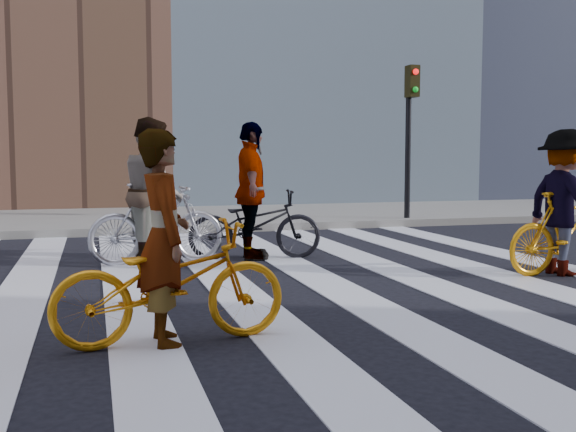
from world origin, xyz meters
name	(u,v)px	position (x,y,z in m)	size (l,w,h in m)	color
ground	(272,280)	(0.00, 0.00, 0.00)	(100.00, 100.00, 0.00)	black
sidewalk_far	(187,218)	(0.00, 7.50, 0.07)	(100.00, 5.00, 0.15)	gray
zebra_crosswalk	(272,279)	(0.00, 0.00, 0.01)	(8.25, 10.00, 0.01)	silver
traffic_signal	(410,117)	(4.40, 5.32, 2.28)	(0.22, 0.42, 3.33)	black
bike_yellow_left	(171,283)	(-1.44, -2.40, 0.48)	(0.63, 1.82, 0.95)	orange
bike_silver_mid	(157,223)	(-1.18, 1.58, 0.55)	(0.52, 1.83, 1.10)	silver
bike_yellow_right	(567,233)	(3.58, -0.65, 0.51)	(0.48, 1.70, 1.02)	orange
bike_dark_rear	(255,225)	(0.18, 1.64, 0.49)	(0.65, 1.87, 0.98)	black
rider_left	(163,238)	(-1.49, -2.40, 0.83)	(0.61, 0.40, 1.66)	slate
rider_mid	(153,191)	(-1.23, 1.58, 0.99)	(0.96, 0.75, 1.97)	slate
rider_right	(565,202)	(3.53, -0.65, 0.89)	(1.15, 0.66, 1.78)	slate
rider_rear	(251,191)	(0.13, 1.64, 0.97)	(1.14, 0.47, 1.94)	slate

